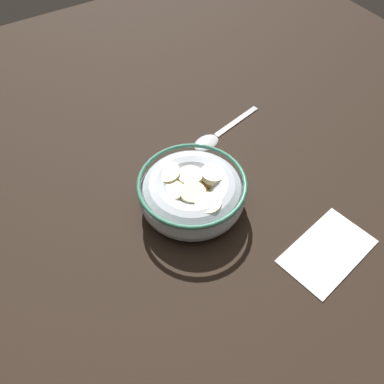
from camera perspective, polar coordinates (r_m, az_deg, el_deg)
The scene contains 4 objects.
ground_plane at distance 60.62cm, azimuth -0.00°, elevation -2.37°, with size 130.96×130.96×2.00cm, color black.
cereal_bowl at distance 57.53cm, azimuth -0.01°, elevation -0.07°, with size 15.33×15.33×5.48cm.
spoon at distance 69.12cm, azimuth 3.05°, elevation 7.80°, with size 15.33×5.47×0.80cm.
folded_napkin at distance 58.25cm, azimuth 18.48°, elevation -7.84°, with size 12.90×7.74×0.30cm, color white.
Camera 1 is at (18.86, 30.62, 47.80)cm, focal length 38.02 mm.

